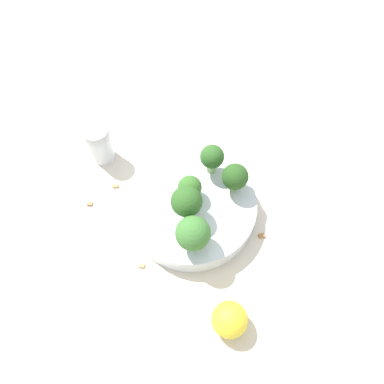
# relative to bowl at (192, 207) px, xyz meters

# --- Properties ---
(ground_plane) EXTENTS (3.00, 3.00, 0.00)m
(ground_plane) POSITION_rel_bowl_xyz_m (0.00, 0.00, -0.02)
(ground_plane) COLOR beige
(bowl) EXTENTS (0.19, 0.19, 0.03)m
(bowl) POSITION_rel_bowl_xyz_m (0.00, 0.00, 0.00)
(bowl) COLOR silver
(bowl) RESTS_ON ground_plane
(broccoli_floret_0) EXTENTS (0.04, 0.04, 0.05)m
(broccoli_floret_0) POSITION_rel_bowl_xyz_m (0.04, -0.05, 0.05)
(broccoli_floret_0) COLOR #84AD66
(broccoli_floret_0) RESTS_ON bowl
(broccoli_floret_1) EXTENTS (0.04, 0.04, 0.06)m
(broccoli_floret_1) POSITION_rel_bowl_xyz_m (-0.02, 0.00, 0.05)
(broccoli_floret_1) COLOR #8EB770
(broccoli_floret_1) RESTS_ON bowl
(broccoli_floret_2) EXTENTS (0.03, 0.03, 0.04)m
(broccoli_floret_2) POSITION_rel_bowl_xyz_m (0.01, 0.01, 0.04)
(broccoli_floret_2) COLOR #8EB770
(broccoli_floret_2) RESTS_ON bowl
(broccoli_floret_3) EXTENTS (0.04, 0.04, 0.05)m
(broccoli_floret_3) POSITION_rel_bowl_xyz_m (0.06, -0.01, 0.05)
(broccoli_floret_3) COLOR #8EB770
(broccoli_floret_3) RESTS_ON bowl
(broccoli_floret_4) EXTENTS (0.05, 0.05, 0.06)m
(broccoli_floret_4) POSITION_rel_bowl_xyz_m (-0.06, -0.02, 0.05)
(broccoli_floret_4) COLOR #8EB770
(broccoli_floret_4) RESTS_ON bowl
(pepper_shaker) EXTENTS (0.04, 0.04, 0.07)m
(pepper_shaker) POSITION_rel_bowl_xyz_m (0.05, 0.18, 0.02)
(pepper_shaker) COLOR silver
(pepper_shaker) RESTS_ON ground_plane
(lemon_wedge) EXTENTS (0.05, 0.05, 0.05)m
(lemon_wedge) POSITION_rel_bowl_xyz_m (-0.14, -0.10, 0.01)
(lemon_wedge) COLOR yellow
(lemon_wedge) RESTS_ON ground_plane
(almond_crumb_0) EXTENTS (0.01, 0.01, 0.01)m
(almond_crumb_0) POSITION_rel_bowl_xyz_m (0.00, -0.11, -0.01)
(almond_crumb_0) COLOR olive
(almond_crumb_0) RESTS_ON ground_plane
(almond_crumb_1) EXTENTS (0.01, 0.01, 0.01)m
(almond_crumb_1) POSITION_rel_bowl_xyz_m (-0.04, 0.16, -0.01)
(almond_crumb_1) COLOR #AD7F4C
(almond_crumb_1) RESTS_ON ground_plane
(almond_crumb_2) EXTENTS (0.01, 0.01, 0.01)m
(almond_crumb_2) POSITION_rel_bowl_xyz_m (-0.00, 0.13, -0.01)
(almond_crumb_2) COLOR tan
(almond_crumb_2) RESTS_ON ground_plane
(almond_crumb_3) EXTENTS (0.01, 0.01, 0.01)m
(almond_crumb_3) POSITION_rel_bowl_xyz_m (-0.11, 0.04, -0.01)
(almond_crumb_3) COLOR tan
(almond_crumb_3) RESTS_ON ground_plane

